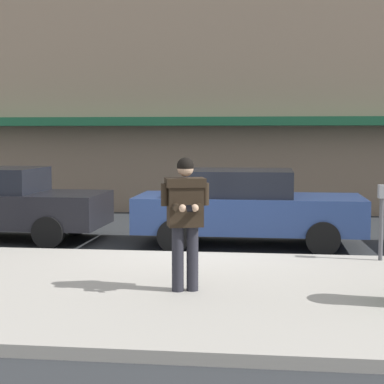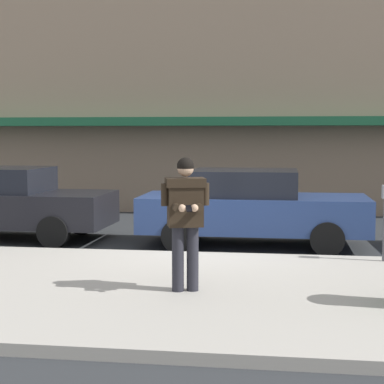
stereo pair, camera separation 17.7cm
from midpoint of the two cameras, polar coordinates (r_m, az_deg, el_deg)
name	(u,v)px [view 2 (the right image)]	position (r m, az deg, el deg)	size (l,w,h in m)	color
ground_plane	(202,257)	(11.80, 1.36, -5.83)	(80.00, 80.00, 0.00)	#2B2D30
sidewalk	(249,294)	(8.93, 5.62, -8.99)	(32.00, 5.30, 0.14)	#A8A399
curb_paint_line	(257,258)	(11.77, 6.25, -5.87)	(28.00, 0.12, 0.01)	silver
storefront_facade	(270,24)	(20.28, 7.23, 14.64)	(28.00, 4.70, 11.22)	#84705B
parked_sedan_near	(4,202)	(14.30, -15.99, -0.89)	(4.54, 2.01, 1.54)	black
parked_sedan_mid	(252,207)	(12.90, 5.72, -1.35)	(4.50, 1.94, 1.54)	navy
man_texting_on_phone	(185,209)	(8.55, 0.00, -1.55)	(0.63, 0.64, 1.81)	#23232B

